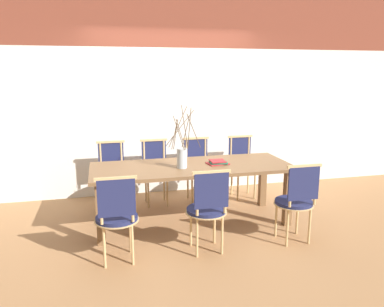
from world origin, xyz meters
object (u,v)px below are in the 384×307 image
chair_near_center (296,199)px  chair_far_center (198,167)px  dining_table (192,173)px  book_stack (218,162)px  vase_centerpiece (182,156)px

chair_near_center → chair_far_center: 1.77m
dining_table → chair_near_center: (0.97, -0.82, -0.14)m
chair_far_center → dining_table: bearing=70.4°
chair_near_center → chair_far_center: (-0.68, 1.64, 0.00)m
dining_table → chair_far_center: (0.29, 0.82, -0.14)m
dining_table → book_stack: (0.33, -0.00, 0.11)m
dining_table → vase_centerpiece: size_ratio=3.24×
chair_near_center → dining_table: bearing=139.8°
dining_table → chair_far_center: 0.88m
chair_far_center → vase_centerpiece: vase_centerpiece is taller
chair_near_center → vase_centerpiece: 1.39m
dining_table → chair_near_center: size_ratio=2.66×
book_stack → vase_centerpiece: bearing=-170.5°
chair_far_center → book_stack: 0.86m
vase_centerpiece → book_stack: size_ratio=2.71×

